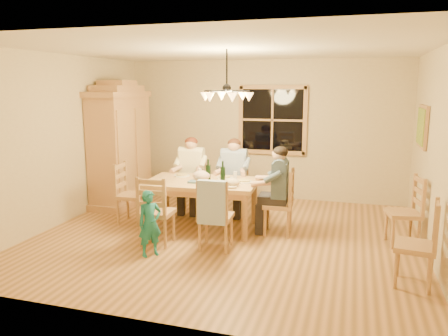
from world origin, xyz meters
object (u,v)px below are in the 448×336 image
(adult_woman, at_px, (191,165))
(adult_plaid_man, at_px, (234,167))
(chair_near_left, at_px, (157,223))
(adult_slate_man, at_px, (279,179))
(chair_spare_back, at_px, (402,224))
(chair_far_left, at_px, (192,195))
(chair_end_left, at_px, (132,205))
(wine_bottle_b, at_px, (223,172))
(chair_near_right, at_px, (216,227))
(chair_spare_front, at_px, (414,259))
(dining_table, at_px, (202,187))
(chair_far_right, at_px, (234,198))
(chair_end_right, at_px, (278,214))
(child, at_px, (150,223))
(chandelier, at_px, (227,95))
(armoire, at_px, (120,148))
(wine_bottle_a, at_px, (208,170))

(adult_woman, relative_size, adult_plaid_man, 1.00)
(chair_near_left, relative_size, adult_slate_man, 1.13)
(adult_woman, relative_size, chair_spare_back, 0.88)
(chair_far_left, height_order, adult_plaid_man, adult_plaid_man)
(chair_far_left, height_order, chair_end_left, same)
(adult_plaid_man, distance_m, wine_bottle_b, 0.86)
(chair_near_right, xyz_separation_m, chair_spare_front, (2.45, -0.43, 0.00))
(dining_table, distance_m, chair_spare_front, 3.19)
(chair_far_left, distance_m, chair_far_right, 0.76)
(chair_end_right, xyz_separation_m, child, (-1.45, -1.33, 0.14))
(chair_spare_back, bearing_deg, child, 102.46)
(chair_near_right, bearing_deg, adult_woman, 117.90)
(adult_plaid_man, height_order, chair_spare_back, adult_plaid_man)
(chandelier, height_order, chair_near_right, chandelier)
(adult_slate_man, distance_m, chair_spare_front, 2.23)
(chair_far_left, xyz_separation_m, chair_end_right, (1.65, -0.71, 0.00))
(chair_spare_front, distance_m, chair_spare_back, 1.32)
(chair_end_left, distance_m, adult_plaid_man, 1.80)
(adult_plaid_man, relative_size, chair_spare_back, 0.88)
(dining_table, relative_size, chair_spare_front, 1.78)
(chair_end_left, bearing_deg, chair_far_right, 117.98)
(armoire, bearing_deg, chair_far_left, -6.34)
(chair_near_right, height_order, chair_end_left, same)
(dining_table, xyz_separation_m, adult_plaid_man, (0.28, 0.82, 0.18))
(child, bearing_deg, adult_slate_man, -5.59)
(chair_spare_back, bearing_deg, chair_far_left, 68.07)
(armoire, xyz_separation_m, adult_woman, (1.47, -0.16, -0.22))
(chandelier, xyz_separation_m, adult_woman, (-0.95, 1.05, -1.24))
(chair_far_right, bearing_deg, adult_plaid_man, -3.34)
(chandelier, distance_m, adult_woman, 1.88)
(armoire, xyz_separation_m, chair_far_left, (1.47, -0.16, -0.75))
(dining_table, xyz_separation_m, chair_spare_back, (2.93, 0.11, -0.35))
(chair_end_right, bearing_deg, chair_spare_front, -129.54)
(adult_slate_man, bearing_deg, chair_near_left, 116.57)
(wine_bottle_a, bearing_deg, chair_end_left, -174.20)
(chair_near_right, distance_m, chair_spare_front, 2.49)
(adult_slate_man, height_order, child, adult_slate_man)
(armoire, relative_size, child, 2.63)
(armoire, bearing_deg, chair_end_right, -15.61)
(wine_bottle_a, relative_size, chair_spare_front, 0.33)
(dining_table, relative_size, chair_far_right, 1.78)
(chair_end_left, height_order, adult_woman, adult_woman)
(dining_table, relative_size, adult_plaid_man, 2.02)
(chair_near_left, xyz_separation_m, chair_end_left, (-0.80, 0.76, 0.00))
(adult_woman, bearing_deg, chair_end_left, 46.74)
(armoire, height_order, dining_table, armoire)
(chair_spare_front, bearing_deg, chair_far_left, 67.64)
(dining_table, distance_m, wine_bottle_a, 0.29)
(chair_far_right, xyz_separation_m, child, (-0.56, -2.09, 0.14))
(chandelier, xyz_separation_m, wine_bottle_b, (-0.13, 0.24, -1.15))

